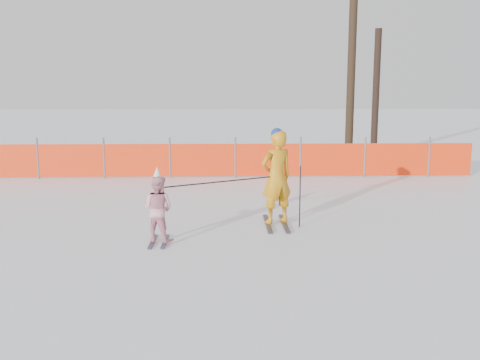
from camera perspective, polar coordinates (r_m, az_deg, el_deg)
name	(u,v)px	position (r m, az deg, el deg)	size (l,w,h in m)	color
ground	(241,238)	(9.91, 0.08, -6.20)	(120.00, 120.00, 0.00)	white
adult	(276,177)	(10.68, 3.91, 0.34)	(0.81, 1.41, 1.96)	black
child	(158,208)	(9.59, -8.74, -2.98)	(0.71, 0.86, 1.37)	black
ski_poles	(249,187)	(10.21, 1.00, -0.77)	(2.58, 1.11, 1.23)	black
safety_fence	(190,160)	(16.41, -5.37, 2.15)	(17.35, 0.06, 1.25)	#595960
tree_trunks	(361,73)	(20.96, 12.75, 11.03)	(1.58, 1.52, 7.37)	black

